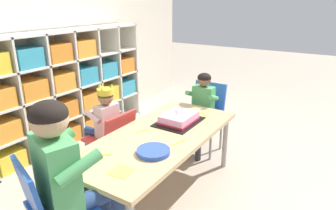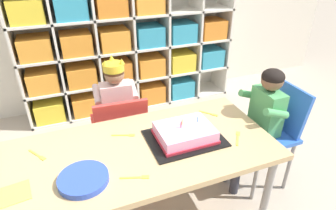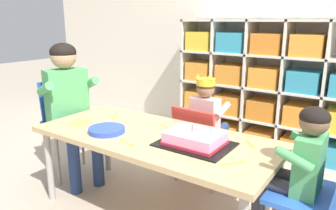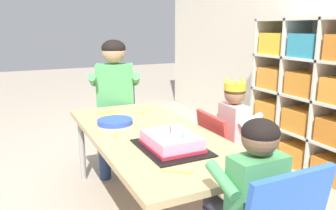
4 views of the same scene
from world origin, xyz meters
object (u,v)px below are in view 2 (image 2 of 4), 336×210
(activity_table, at_px, (134,157))
(paper_plate_stack, at_px, (83,179))
(fork_near_cake_tray, at_px, (238,137))
(classroom_chair_blue, at_px, (120,124))
(birthday_cake_on_tray, at_px, (185,134))
(fork_scattered_mid_table, at_px, (38,155))
(classroom_chair_guest_side, at_px, (271,126))
(fork_by_napkin, at_px, (125,135))
(fork_near_child_seat, at_px, (210,114))
(fork_beside_plate_stack, at_px, (136,177))
(child_with_crown, at_px, (116,99))
(guest_at_table_side, at_px, (259,115))

(activity_table, bearing_deg, paper_plate_stack, -153.42)
(paper_plate_stack, distance_m, fork_near_cake_tray, 0.84)
(classroom_chair_blue, height_order, fork_near_cake_tray, classroom_chair_blue)
(birthday_cake_on_tray, height_order, fork_scattered_mid_table, birthday_cake_on_tray)
(classroom_chair_guest_side, xyz_separation_m, fork_by_napkin, (-0.94, 0.09, 0.11))
(paper_plate_stack, relative_size, fork_by_napkin, 1.77)
(classroom_chair_blue, bearing_deg, birthday_cake_on_tray, 119.47)
(fork_near_cake_tray, relative_size, fork_near_child_seat, 1.14)
(fork_beside_plate_stack, bearing_deg, fork_scattered_mid_table, -19.96)
(child_with_crown, height_order, fork_scattered_mid_table, child_with_crown)
(classroom_chair_blue, relative_size, child_with_crown, 0.72)
(fork_beside_plate_stack, bearing_deg, fork_by_napkin, -76.87)
(fork_scattered_mid_table, relative_size, fork_beside_plate_stack, 0.90)
(fork_scattered_mid_table, bearing_deg, classroom_chair_guest_side, -127.56)
(birthday_cake_on_tray, height_order, fork_by_napkin, birthday_cake_on_tray)
(classroom_chair_guest_side, height_order, guest_at_table_side, guest_at_table_side)
(fork_scattered_mid_table, bearing_deg, guest_at_table_side, -127.84)
(activity_table, distance_m, paper_plate_stack, 0.30)
(fork_near_cake_tray, bearing_deg, fork_scattered_mid_table, -67.43)
(activity_table, xyz_separation_m, fork_scattered_mid_table, (-0.46, 0.14, 0.05))
(classroom_chair_guest_side, height_order, fork_scattered_mid_table, classroom_chair_guest_side)
(fork_near_cake_tray, bearing_deg, child_with_crown, -108.43)
(birthday_cake_on_tray, bearing_deg, activity_table, 179.01)
(activity_table, bearing_deg, fork_beside_plate_stack, -101.38)
(guest_at_table_side, bearing_deg, fork_near_child_seat, -113.76)
(child_with_crown, distance_m, fork_scattered_mid_table, 0.70)
(fork_by_napkin, height_order, fork_near_child_seat, same)
(activity_table, xyz_separation_m, fork_near_child_seat, (0.55, 0.18, 0.05))
(classroom_chair_blue, bearing_deg, fork_near_child_seat, 149.89)
(child_with_crown, height_order, guest_at_table_side, child_with_crown)
(classroom_chair_guest_side, distance_m, birthday_cake_on_tray, 0.66)
(child_with_crown, relative_size, fork_beside_plate_stack, 6.44)
(fork_near_child_seat, bearing_deg, guest_at_table_side, -155.57)
(child_with_crown, distance_m, guest_at_table_side, 0.97)
(birthday_cake_on_tray, bearing_deg, classroom_chair_blue, 115.88)
(classroom_chair_guest_side, distance_m, fork_near_child_seat, 0.43)
(guest_at_table_side, relative_size, fork_near_cake_tray, 7.14)
(classroom_chair_blue, distance_m, child_with_crown, 0.18)
(activity_table, distance_m, fork_beside_plate_stack, 0.21)
(activity_table, height_order, classroom_chair_guest_side, classroom_chair_guest_side)
(birthday_cake_on_tray, bearing_deg, fork_by_napkin, 153.21)
(fork_scattered_mid_table, distance_m, fork_near_cake_tray, 1.06)
(classroom_chair_blue, distance_m, fork_scattered_mid_table, 0.65)
(birthday_cake_on_tray, distance_m, fork_scattered_mid_table, 0.77)
(fork_near_child_seat, bearing_deg, paper_plate_stack, 69.27)
(activity_table, bearing_deg, birthday_cake_on_tray, -0.99)
(fork_near_cake_tray, bearing_deg, fork_near_child_seat, -139.62)
(fork_scattered_mid_table, relative_size, fork_by_napkin, 0.92)
(birthday_cake_on_tray, distance_m, paper_plate_stack, 0.57)
(fork_beside_plate_stack, bearing_deg, activity_table, -82.88)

